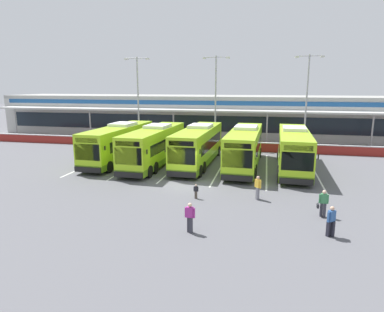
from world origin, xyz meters
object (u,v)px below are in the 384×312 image
coach_bus_left_centre (155,146)px  coach_bus_right_centre (245,148)px  coach_bus_leftmost (120,144)px  pedestrian_child (196,191)px  lamp_post_west (138,95)px  pedestrian_with_handbag (323,203)px  lamp_post_east (307,96)px  pedestrian_approaching_bus (331,220)px  coach_bus_centre (198,146)px  pedestrian_near_bin (258,187)px  coach_bus_rightmost (294,150)px  pedestrian_in_dark_coat (190,217)px  lamp_post_centre (216,96)px

coach_bus_left_centre → coach_bus_right_centre: size_ratio=1.00×
coach_bus_leftmost → pedestrian_child: 13.97m
coach_bus_leftmost → lamp_post_west: bearing=99.9°
coach_bus_right_centre → pedestrian_child: size_ratio=12.16×
pedestrian_with_handbag → lamp_post_east: 22.80m
coach_bus_left_centre → pedestrian_child: 10.82m
coach_bus_leftmost → pedestrian_approaching_bus: coach_bus_leftmost is taller
coach_bus_centre → coach_bus_right_centre: (4.45, -0.14, 0.00)m
pedestrian_child → pedestrian_near_bin: (4.08, 0.74, 0.33)m
coach_bus_leftmost → pedestrian_with_handbag: bearing=-32.4°
lamp_post_east → coach_bus_left_centre: bearing=-142.1°
coach_bus_centre → coach_bus_rightmost: 8.85m
pedestrian_in_dark_coat → lamp_post_east: 27.66m
coach_bus_leftmost → pedestrian_near_bin: (14.00, -9.01, -0.91)m
lamp_post_centre → lamp_post_east: size_ratio=1.00×
coach_bus_centre → pedestrian_child: 10.25m
coach_bus_leftmost → pedestrian_in_dark_coat: 18.50m
lamp_post_west → coach_bus_right_centre: bearing=-34.3°
coach_bus_centre → coach_bus_right_centre: size_ratio=1.00×
coach_bus_centre → pedestrian_near_bin: 11.04m
pedestrian_near_bin → coach_bus_rightmost: bearing=72.3°
coach_bus_leftmost → coach_bus_centre: same height
pedestrian_with_handbag → lamp_post_east: bearing=87.1°
coach_bus_centre → pedestrian_with_handbag: coach_bus_centre is taller
pedestrian_child → lamp_post_centre: 20.79m
pedestrian_child → lamp_post_centre: bearing=94.9°
pedestrian_near_bin → lamp_post_centre: size_ratio=0.15×
coach_bus_right_centre → pedestrian_with_handbag: coach_bus_right_centre is taller
coach_bus_rightmost → coach_bus_left_centre: bearing=-175.9°
coach_bus_right_centre → pedestrian_in_dark_coat: bearing=-96.8°
pedestrian_child → lamp_post_centre: lamp_post_centre is taller
coach_bus_leftmost → lamp_post_centre: 13.81m
coach_bus_left_centre → pedestrian_approaching_bus: (13.78, -13.21, -0.91)m
pedestrian_in_dark_coat → coach_bus_rightmost: bearing=67.8°
lamp_post_centre → coach_bus_left_centre: bearing=-111.1°
pedestrian_with_handbag → pedestrian_child: (-7.86, 1.55, -0.32)m
coach_bus_leftmost → lamp_post_centre: (8.21, 10.15, 4.50)m
lamp_post_centre → pedestrian_approaching_bus: bearing=-68.4°
pedestrian_with_handbag → lamp_post_centre: size_ratio=0.15×
coach_bus_rightmost → pedestrian_with_handbag: bearing=-85.6°
coach_bus_rightmost → pedestrian_near_bin: coach_bus_rightmost is taller
coach_bus_leftmost → pedestrian_with_handbag: coach_bus_leftmost is taller
pedestrian_in_dark_coat → pedestrian_near_bin: same height
pedestrian_in_dark_coat → pedestrian_approaching_bus: size_ratio=1.00×
coach_bus_rightmost → lamp_post_east: lamp_post_east is taller
pedestrian_with_handbag → lamp_post_west: size_ratio=0.15×
pedestrian_approaching_bus → lamp_post_east: bearing=87.4°
lamp_post_west → pedestrian_approaching_bus: bearing=-50.7°
coach_bus_leftmost → pedestrian_near_bin: 16.68m
pedestrian_approaching_bus → coach_bus_right_centre: bearing=110.5°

